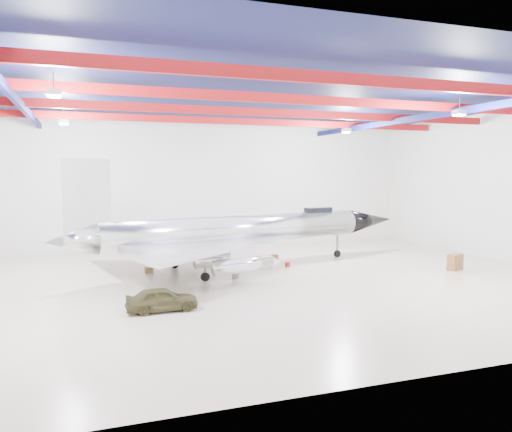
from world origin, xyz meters
name	(u,v)px	position (x,y,z in m)	size (l,w,h in m)	color
floor	(246,282)	(0.00, 0.00, 0.00)	(40.00, 40.00, 0.00)	beige
wall_back	(192,184)	(0.00, 15.00, 5.50)	(40.00, 40.00, 0.00)	silver
wall_right	(510,187)	(20.00, 0.00, 5.50)	(30.00, 30.00, 0.00)	silver
ceiling	(245,94)	(0.00, 0.00, 11.00)	(40.00, 40.00, 0.00)	#0A0F38
ceiling_structure	(245,106)	(0.00, 0.00, 10.32)	(39.50, 29.50, 1.08)	maroon
jet_aircraft	(240,233)	(0.97, 4.24, 2.40)	(26.57, 18.23, 7.32)	silver
jeep	(162,299)	(-5.64, -4.58, 0.57)	(1.35, 3.36, 1.14)	#3A371D
desk	(455,262)	(14.41, -1.05, 0.54)	(1.17, 0.59, 1.07)	brown
crate_ply	(149,270)	(-5.07, 4.82, 0.17)	(0.48, 0.38, 0.34)	olive
toolbox_red	(199,256)	(-0.71, 9.34, 0.14)	(0.39, 0.31, 0.27)	#A81910
engine_drum	(235,275)	(-0.27, 1.20, 0.19)	(0.43, 0.43, 0.39)	#59595B
parts_bin	(274,257)	(4.43, 6.66, 0.19)	(0.54, 0.44, 0.38)	olive
crate_small	(150,260)	(-4.53, 8.85, 0.14)	(0.41, 0.33, 0.29)	#59595B
tool_chest	(287,264)	(4.26, 3.71, 0.16)	(0.36, 0.36, 0.32)	#A81910
oil_barrel	(236,267)	(0.59, 3.82, 0.16)	(0.47, 0.38, 0.33)	olive
spares_box	(248,256)	(2.87, 8.12, 0.16)	(0.35, 0.35, 0.32)	#59595B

